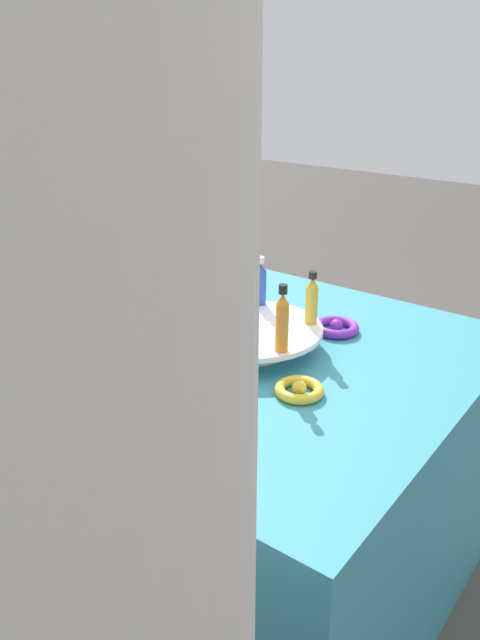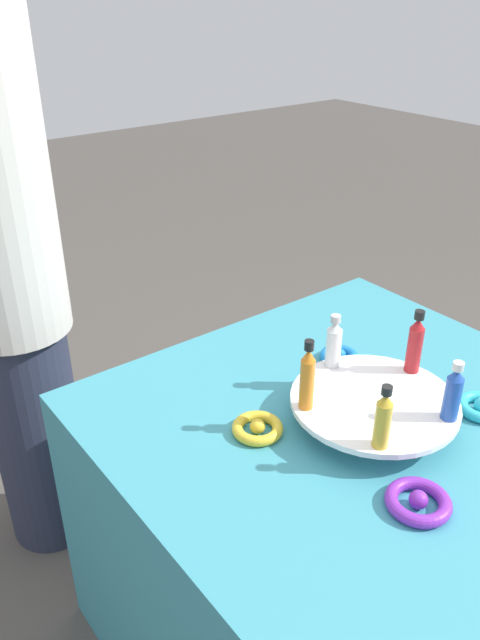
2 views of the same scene
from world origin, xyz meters
name	(u,v)px [view 2 (image 2 of 2)]	position (x,y,z in m)	size (l,w,h in m)	color
ground_plane	(344,639)	(0.00, 0.00, 0.00)	(12.00, 12.00, 0.00)	#4C4742
party_table	(356,543)	(0.00, 0.00, 0.35)	(1.00, 1.00, 0.70)	teal
display_stand	(374,406)	(0.00, 0.00, 0.74)	(0.34, 0.34, 0.06)	white
bottle_blue	(453,393)	(0.07, -0.13, 0.81)	(0.03, 0.03, 0.12)	#234CAD
bottle_red	(415,344)	(0.14, 0.02, 0.82)	(0.03, 0.03, 0.14)	#B21E23
bottle_clear	(334,343)	(0.02, 0.14, 0.81)	(0.03, 0.03, 0.12)	silver
bottle_orange	(307,377)	(-0.13, 0.06, 0.83)	(0.03, 0.03, 0.15)	orange
bottle_gold	(383,419)	(-0.10, -0.10, 0.82)	(0.03, 0.03, 0.13)	gold
ribbon_bow_blue	(339,356)	(0.11, 0.21, 0.71)	(0.09, 0.09, 0.03)	blue
ribbon_bow_gold	(257,428)	(-0.21, 0.11, 0.71)	(0.10, 0.10, 0.03)	gold
ribbon_bow_purple	(418,501)	(-0.11, -0.21, 0.71)	(0.11, 0.11, 0.03)	purple
person_figure	(7,278)	(-0.43, 0.83, 0.84)	(0.28, 0.28, 1.66)	#282D42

